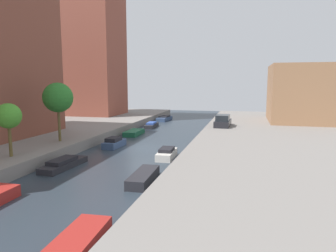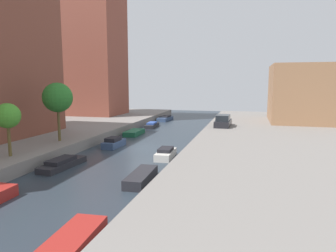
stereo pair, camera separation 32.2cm
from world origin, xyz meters
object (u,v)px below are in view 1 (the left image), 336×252
(street_tree_1, at_px, (8,116))
(moored_boat_right_2, at_px, (167,154))
(moored_boat_left_1, at_px, (64,164))
(moored_boat_left_3, at_px, (134,133))
(moored_boat_left_4, at_px, (152,125))
(moored_boat_left_5, at_px, (164,119))
(apartment_tower_far, at_px, (89,36))
(low_block_right, at_px, (307,93))
(street_tree_2, at_px, (58,98))
(moored_boat_left_2, at_px, (114,143))
(moored_boat_right_0, at_px, (76,244))
(parked_car, at_px, (223,121))
(moored_boat_right_1, at_px, (143,177))

(street_tree_1, distance_m, moored_boat_right_2, 12.64)
(moored_boat_left_1, xyz_separation_m, moored_boat_left_3, (-0.01, 15.30, -0.03))
(moored_boat_left_4, xyz_separation_m, moored_boat_left_5, (-0.24, 8.13, 0.03))
(moored_boat_right_2, bearing_deg, apartment_tower_far, 129.87)
(low_block_right, height_order, street_tree_2, low_block_right)
(street_tree_1, height_order, street_tree_2, street_tree_2)
(low_block_right, bearing_deg, moored_boat_left_1, -129.32)
(moored_boat_left_3, relative_size, moored_boat_right_2, 1.12)
(moored_boat_left_2, distance_m, moored_boat_left_4, 14.13)
(low_block_right, xyz_separation_m, street_tree_2, (-25.03, -21.37, 0.11))
(moored_boat_left_1, height_order, moored_boat_right_0, moored_boat_left_1)
(moored_boat_right_0, bearing_deg, moored_boat_left_4, 102.32)
(moored_boat_left_3, bearing_deg, low_block_right, 27.02)
(low_block_right, distance_m, moored_boat_left_4, 22.26)
(low_block_right, bearing_deg, moored_boat_left_4, -168.77)
(low_block_right, xyz_separation_m, moored_boat_right_0, (-14.28, -36.65, -4.62))
(moored_boat_left_3, bearing_deg, moored_boat_left_5, 90.24)
(parked_car, distance_m, moored_boat_left_4, 11.05)
(street_tree_2, relative_size, parked_car, 1.25)
(street_tree_1, relative_size, moored_boat_right_0, 0.99)
(moored_boat_left_4, distance_m, moored_boat_right_0, 33.17)
(street_tree_2, height_order, moored_boat_left_3, street_tree_2)
(apartment_tower_far, height_order, street_tree_2, apartment_tower_far)
(apartment_tower_far, distance_m, street_tree_1, 32.38)
(moored_boat_left_1, relative_size, moored_boat_right_0, 1.14)
(street_tree_1, distance_m, moored_boat_left_2, 10.75)
(low_block_right, xyz_separation_m, street_tree_1, (-25.03, -27.62, -0.95))
(apartment_tower_far, bearing_deg, parked_car, -22.21)
(moored_boat_right_1, height_order, moored_boat_right_2, moored_boat_right_2)
(parked_car, relative_size, moored_boat_left_1, 0.95)
(low_block_right, height_order, moored_boat_right_0, low_block_right)
(street_tree_2, distance_m, moored_boat_right_0, 19.27)
(low_block_right, relative_size, moored_boat_left_1, 2.31)
(low_block_right, distance_m, parked_car, 13.74)
(moored_boat_left_1, bearing_deg, moored_boat_left_5, 90.14)
(parked_car, bearing_deg, moored_boat_left_5, 132.82)
(moored_boat_left_5, distance_m, moored_boat_right_0, 41.20)
(moored_boat_left_5, bearing_deg, moored_boat_right_1, -77.48)
(apartment_tower_far, bearing_deg, moored_boat_right_0, -62.84)
(moored_boat_left_1, relative_size, moored_boat_left_5, 1.04)
(parked_car, height_order, moored_boat_left_4, parked_car)
(low_block_right, bearing_deg, moored_boat_right_0, -111.29)
(parked_car, distance_m, moored_boat_left_2, 14.69)
(low_block_right, distance_m, moored_boat_right_2, 26.31)
(moored_boat_right_0, bearing_deg, moored_boat_right_2, 91.38)
(moored_boat_right_0, distance_m, moored_boat_right_2, 15.28)
(moored_boat_left_1, bearing_deg, moored_boat_left_4, 89.56)
(moored_boat_left_4, bearing_deg, moored_boat_left_3, -91.51)
(moored_boat_left_3, height_order, moored_boat_left_4, moored_boat_left_4)
(low_block_right, relative_size, moored_boat_left_5, 2.40)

